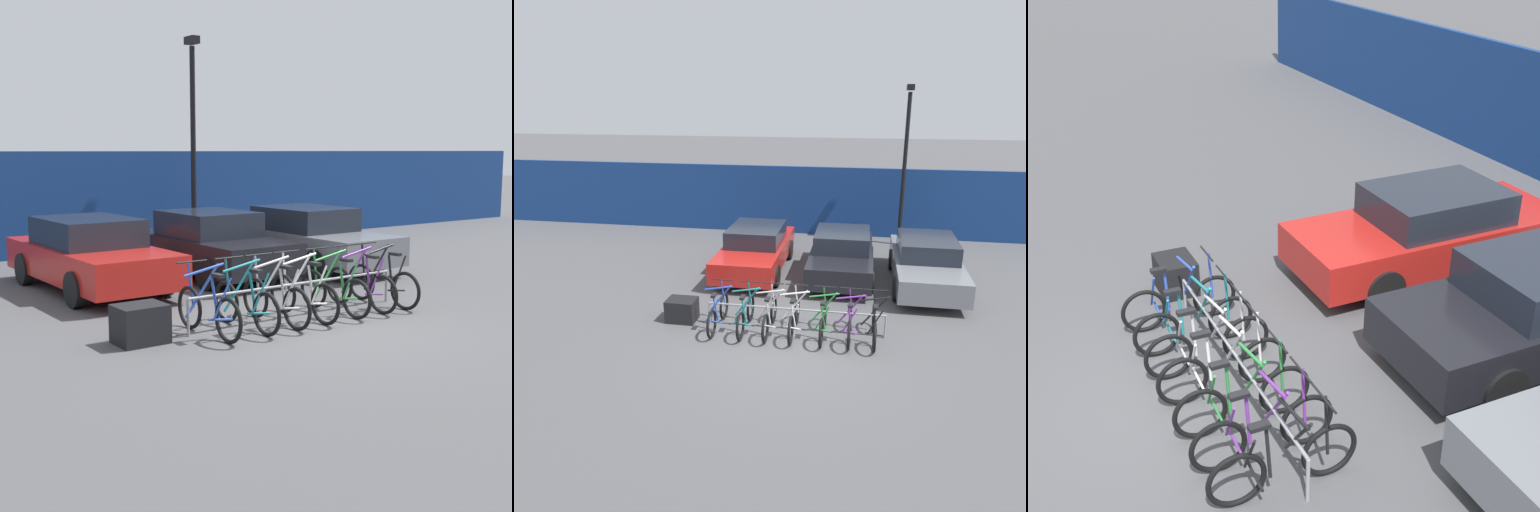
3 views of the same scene
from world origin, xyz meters
The scene contains 12 objects.
ground_plane centered at (0.00, 0.00, 0.00)m, with size 120.00×120.00×0.00m, color #4C4C4F.
bike_rack centered at (0.12, 0.68, 0.49)m, with size 4.14×0.04×0.57m.
bicycle_blue centered at (-1.68, 0.53, 0.38)m, with size 0.68×1.71×1.05m.
bicycle_teal centered at (-1.01, 0.53, 0.38)m, with size 0.68×1.71×1.05m.
bicycle_silver centered at (-0.44, 0.53, 0.38)m, with size 0.68×1.71×1.05m.
bicycle_white centered at (0.12, 0.53, 0.38)m, with size 0.68×1.71×1.05m.
bicycle_green centered at (0.79, 0.53, 0.38)m, with size 0.68×1.71×1.05m.
bicycle_purple centered at (1.39, 0.53, 0.38)m, with size 0.68×1.71×1.05m.
bicycle_black centered at (1.92, 0.53, 0.38)m, with size 0.68×1.71×1.05m.
car_red centered at (-1.67, 4.78, 0.69)m, with size 1.91×4.56×1.40m.
car_black centered at (1.00, 4.66, 0.69)m, with size 1.91×4.21×1.40m.
cargo_crate centered at (-2.65, 0.76, 0.28)m, with size 0.70×0.56×0.55m, color black.
Camera 3 is at (6.99, -1.80, 5.55)m, focal length 50.00 mm.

